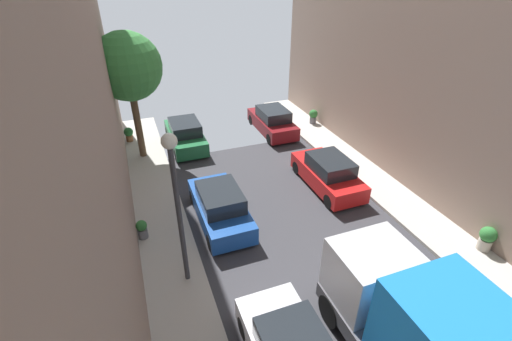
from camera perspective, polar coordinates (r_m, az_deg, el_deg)
The scene contains 10 objects.
parked_car_left_4 at distance 14.43m, azimuth -5.78°, elevation -5.75°, with size 1.78×4.20×1.57m.
parked_car_left_5 at distance 20.66m, azimuth -11.27°, elevation 5.63°, with size 1.78×4.20×1.57m.
parked_car_right_2 at distance 16.85m, azimuth 11.48°, elevation -0.44°, with size 1.78×4.20×1.57m.
parked_car_right_3 at distance 22.09m, azimuth 2.65°, elevation 7.88°, with size 1.78×4.20×1.57m.
street_tree_0 at distance 18.59m, azimuth -19.92°, elevation 15.30°, with size 3.28×3.28×6.40m.
potted_plant_0 at distance 15.39m, azimuth 33.08°, elevation -9.03°, with size 0.57×0.57×0.96m.
potted_plant_2 at distance 21.94m, azimuth -19.75°, elevation 5.58°, with size 0.52×0.52×0.83m.
potted_plant_4 at distance 14.18m, azimuth -17.82°, elevation -8.91°, with size 0.41×0.41×0.77m.
potted_plant_5 at distance 23.39m, azimuth 9.17°, elevation 8.65°, with size 0.54×0.54×0.90m.
lamp_post at distance 10.32m, azimuth -12.73°, elevation -3.17°, with size 0.44×0.44×5.25m.
Camera 1 is at (-5.42, -1.42, 9.23)m, focal length 24.93 mm.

